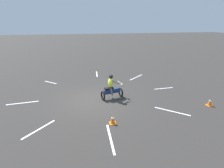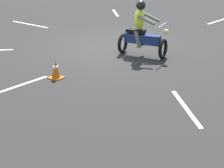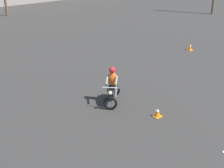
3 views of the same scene
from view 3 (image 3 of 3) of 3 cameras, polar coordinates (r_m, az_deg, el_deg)
name	(u,v)px [view 3 (image 3 of 3)]	position (r m, az deg, el deg)	size (l,w,h in m)	color
motorcycle_rider_background	(112,87)	(13.58, 0.02, -0.61)	(1.40, 1.43, 1.66)	black
traffic_cone_mid_center	(190,47)	(21.38, 14.07, 6.59)	(0.32, 0.32, 0.47)	orange
traffic_cone_far_right	(157,112)	(12.82, 8.29, -5.18)	(0.32, 0.32, 0.39)	orange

